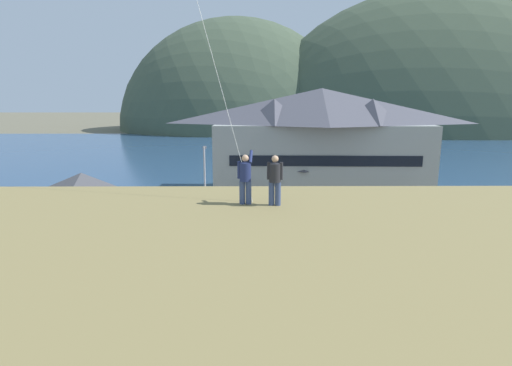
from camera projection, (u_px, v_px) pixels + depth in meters
The scene contains 23 objects.
ground_plane at pixel (271, 273), 24.89m from camera, with size 600.00×600.00×0.00m, color #66604C.
parking_lot_pad at pixel (268, 244), 29.78m from camera, with size 40.00×20.00×0.10m, color slate.
bay_water at pixel (258, 151), 83.62m from camera, with size 360.00×84.00×0.03m, color navy.
far_hill_west_ridge at pixel (237, 129), 143.69m from camera, with size 80.89×65.90×75.21m, color #42513D.
far_hill_east_peak at pixel (438, 131), 133.83m from camera, with size 120.66×60.69×90.20m, color #42513D.
far_hill_center_saddle at pixel (505, 130), 140.28m from camera, with size 142.18×48.13×60.03m, color #334733.
harbor_lodge at pixel (321, 139), 44.98m from camera, with size 24.90×10.15×11.71m.
storage_shed_near_lot at pixel (84, 202), 31.91m from camera, with size 5.86×5.37×4.91m.
storage_shed_waterside at pixel (297, 175), 44.20m from camera, with size 6.06×5.21×4.57m.
wharf_dock at pixel (269, 172), 57.42m from camera, with size 3.20×12.37×0.70m.
moored_boat_wharfside at pixel (243, 173), 54.49m from camera, with size 2.81×7.45×2.16m.
moored_boat_outer_mooring at pixel (295, 170), 57.03m from camera, with size 3.25×8.46×2.16m.
parked_car_corner_spot at pixel (292, 254), 25.24m from camera, with size 4.29×2.23×1.82m.
parked_car_lone_by_shed at pixel (26, 259), 24.40m from camera, with size 4.32×2.30×1.82m.
parked_car_mid_row_center at pixel (456, 226), 30.66m from camera, with size 4.21×2.08×1.82m.
parked_car_back_row_left at pixel (396, 252), 25.49m from camera, with size 4.24×2.14×1.82m.
parked_car_mid_row_far at pixel (381, 221), 31.96m from camera, with size 4.34×2.35×1.82m.
parked_car_mid_row_near at pixel (174, 249), 26.04m from camera, with size 4.22×2.09×1.82m.
parked_car_front_row_red at pixel (185, 221), 31.87m from camera, with size 4.35×2.37×1.82m.
parked_car_front_row_end at pixel (258, 225), 30.89m from camera, with size 4.33×2.32×1.82m.
parking_light_pole at pixel (205, 179), 34.39m from camera, with size 0.24×0.78×6.52m.
person_kite_flyer at pixel (245, 177), 13.94m from camera, with size 0.54×0.65×1.86m.
person_companion at pixel (275, 179), 13.78m from camera, with size 0.55×0.40×1.74m.
Camera 1 is at (-1.11, -23.21, 10.57)m, focal length 28.28 mm.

